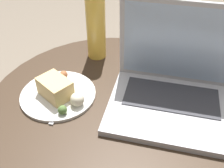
{
  "coord_description": "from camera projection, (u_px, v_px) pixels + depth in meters",
  "views": [
    {
      "loc": [
        0.06,
        -0.53,
        1.06
      ],
      "look_at": [
        -0.01,
        -0.0,
        0.62
      ],
      "focal_mm": 42.0,
      "sensor_mm": 36.0,
      "label": 1
    }
  ],
  "objects": [
    {
      "name": "snack_plate",
      "position": [
        58.0,
        92.0,
        0.75
      ],
      "size": [
        0.22,
        0.22,
        0.06
      ],
      "color": "silver",
      "rests_on": "table"
    },
    {
      "name": "table",
      "position": [
        116.0,
        135.0,
        0.83
      ],
      "size": [
        0.75,
        0.75,
        0.55
      ],
      "color": "#515156",
      "rests_on": "ground_plane"
    },
    {
      "name": "laptop",
      "position": [
        173.0,
        87.0,
        0.71
      ],
      "size": [
        0.35,
        0.29,
        0.27
      ],
      "color": "#B2B2B7",
      "rests_on": "table"
    },
    {
      "name": "fork",
      "position": [
        64.0,
        100.0,
        0.74
      ],
      "size": [
        0.03,
        0.16,
        0.0
      ],
      "color": "#B2B2B7",
      "rests_on": "table"
    },
    {
      "name": "beer_glass",
      "position": [
        96.0,
        22.0,
        0.85
      ],
      "size": [
        0.07,
        0.07,
        0.25
      ],
      "color": "gold",
      "rests_on": "table"
    },
    {
      "name": "napkin",
      "position": [
        64.0,
        91.0,
        0.78
      ],
      "size": [
        0.18,
        0.15,
        0.0
      ],
      "color": "silver",
      "rests_on": "table"
    }
  ]
}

